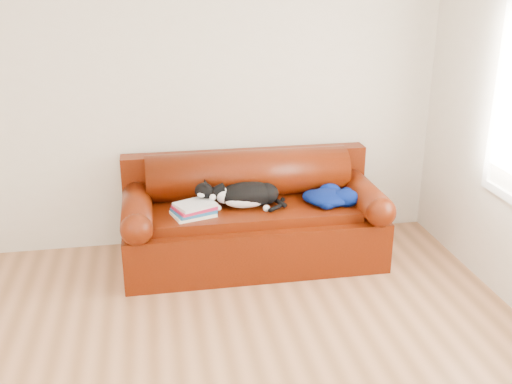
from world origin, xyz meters
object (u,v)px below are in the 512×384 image
cat (247,195)px  book_stack (194,209)px  sofa_base (253,234)px  blanket (330,196)px

cat → book_stack: bearing=-160.4°
sofa_base → blanket: 0.71m
book_stack → cat: cat is taller
book_stack → cat: (0.44, 0.10, 0.05)m
book_stack → blanket: (1.11, 0.05, 0.01)m
sofa_base → cat: size_ratio=3.04×
sofa_base → blanket: blanket is taller
cat → blanket: bearing=1.9°
blanket → book_stack: bearing=-177.3°
book_stack → blanket: blanket is taller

